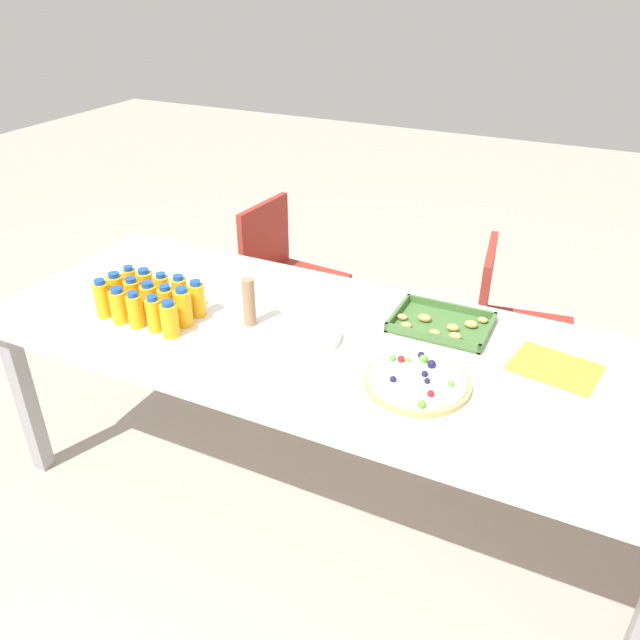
% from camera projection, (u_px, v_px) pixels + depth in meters
% --- Properties ---
extents(ground_plane, '(12.00, 12.00, 0.00)m').
position_uv_depth(ground_plane, '(322.00, 490.00, 2.51)').
color(ground_plane, '#B2A899').
extents(party_table, '(2.38, 0.91, 0.72)m').
position_uv_depth(party_table, '(323.00, 350.00, 2.17)').
color(party_table, white).
rests_on(party_table, ground_plane).
extents(chair_far_left, '(0.43, 0.43, 0.83)m').
position_uv_depth(chair_far_left, '(285.00, 272.00, 3.10)').
color(chair_far_left, maroon).
rests_on(chair_far_left, ground_plane).
extents(chair_far_right, '(0.45, 0.45, 0.83)m').
position_uv_depth(chair_far_right, '(509.00, 323.00, 2.66)').
color(chair_far_right, maroon).
rests_on(chair_far_right, ground_plane).
extents(juice_bottle_0, '(0.06, 0.06, 0.14)m').
position_uv_depth(juice_bottle_0, '(103.00, 299.00, 2.24)').
color(juice_bottle_0, '#F9AC14').
rests_on(juice_bottle_0, party_table).
extents(juice_bottle_1, '(0.06, 0.06, 0.13)m').
position_uv_depth(juice_bottle_1, '(119.00, 306.00, 2.21)').
color(juice_bottle_1, '#F9AD14').
rests_on(juice_bottle_1, party_table).
extents(juice_bottle_2, '(0.05, 0.05, 0.13)m').
position_uv_depth(juice_bottle_2, '(135.00, 311.00, 2.17)').
color(juice_bottle_2, '#F9AE14').
rests_on(juice_bottle_2, party_table).
extents(juice_bottle_3, '(0.05, 0.05, 0.13)m').
position_uv_depth(juice_bottle_3, '(154.00, 314.00, 2.15)').
color(juice_bottle_3, '#FAAE14').
rests_on(juice_bottle_3, party_table).
extents(juice_bottle_4, '(0.06, 0.06, 0.13)m').
position_uv_depth(juice_bottle_4, '(170.00, 320.00, 2.12)').
color(juice_bottle_4, '#FAAC14').
rests_on(juice_bottle_4, party_table).
extents(juice_bottle_5, '(0.06, 0.06, 0.14)m').
position_uv_depth(juice_bottle_5, '(116.00, 291.00, 2.30)').
color(juice_bottle_5, '#FAAD14').
rests_on(juice_bottle_5, party_table).
extents(juice_bottle_6, '(0.06, 0.06, 0.13)m').
position_uv_depth(juice_bottle_6, '(133.00, 296.00, 2.27)').
color(juice_bottle_6, '#F9AC14').
rests_on(juice_bottle_6, party_table).
extents(juice_bottle_7, '(0.06, 0.06, 0.13)m').
position_uv_depth(juice_bottle_7, '(149.00, 300.00, 2.24)').
color(juice_bottle_7, '#F9AD14').
rests_on(juice_bottle_7, party_table).
extents(juice_bottle_8, '(0.06, 0.06, 0.14)m').
position_uv_depth(juice_bottle_8, '(167.00, 304.00, 2.21)').
color(juice_bottle_8, '#F9AD14').
rests_on(juice_bottle_8, party_table).
extents(juice_bottle_9, '(0.06, 0.06, 0.15)m').
position_uv_depth(juice_bottle_9, '(183.00, 308.00, 2.18)').
color(juice_bottle_9, '#FAAD14').
rests_on(juice_bottle_9, party_table).
extents(juice_bottle_10, '(0.05, 0.05, 0.13)m').
position_uv_depth(juice_bottle_10, '(131.00, 284.00, 2.35)').
color(juice_bottle_10, '#F9AC14').
rests_on(juice_bottle_10, party_table).
extents(juice_bottle_11, '(0.06, 0.06, 0.14)m').
position_uv_depth(juice_bottle_11, '(146.00, 287.00, 2.32)').
color(juice_bottle_11, '#F9AD14').
rests_on(juice_bottle_11, party_table).
extents(juice_bottle_12, '(0.05, 0.05, 0.14)m').
position_uv_depth(juice_bottle_12, '(163.00, 291.00, 2.30)').
color(juice_bottle_12, '#F9AD14').
rests_on(juice_bottle_12, party_table).
extents(juice_bottle_13, '(0.06, 0.06, 0.15)m').
position_uv_depth(juice_bottle_13, '(180.00, 295.00, 2.26)').
color(juice_bottle_13, '#FAAE14').
rests_on(juice_bottle_13, party_table).
extents(juice_bottle_14, '(0.06, 0.06, 0.14)m').
position_uv_depth(juice_bottle_14, '(197.00, 299.00, 2.24)').
color(juice_bottle_14, '#F9AD14').
rests_on(juice_bottle_14, party_table).
extents(fruit_pizza, '(0.32, 0.32, 0.05)m').
position_uv_depth(fruit_pizza, '(417.00, 381.00, 1.90)').
color(fruit_pizza, tan).
rests_on(fruit_pizza, party_table).
extents(snack_tray, '(0.33, 0.25, 0.03)m').
position_uv_depth(snack_tray, '(441.00, 324.00, 2.19)').
color(snack_tray, '#477238').
rests_on(snack_tray, party_table).
extents(plate_stack, '(0.22, 0.22, 0.02)m').
position_uv_depth(plate_stack, '(309.00, 336.00, 2.12)').
color(plate_stack, silver).
rests_on(plate_stack, party_table).
extents(napkin_stack, '(0.15, 0.15, 0.01)m').
position_uv_depth(napkin_stack, '(624.00, 458.00, 1.62)').
color(napkin_stack, white).
rests_on(napkin_stack, party_table).
extents(cardboard_tube, '(0.04, 0.04, 0.18)m').
position_uv_depth(cardboard_tube, '(249.00, 302.00, 2.17)').
color(cardboard_tube, '#9E7A56').
rests_on(cardboard_tube, party_table).
extents(paper_folder, '(0.29, 0.24, 0.01)m').
position_uv_depth(paper_folder, '(555.00, 368.00, 1.98)').
color(paper_folder, yellow).
rests_on(paper_folder, party_table).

